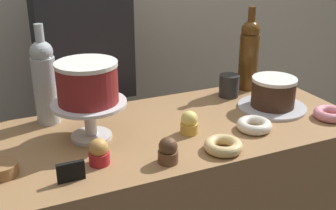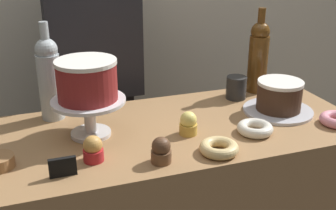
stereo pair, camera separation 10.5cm
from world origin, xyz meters
TOP-DOWN VIEW (x-y plane):
  - cake_stand_pedestal at (-0.24, 0.03)m, footprint 0.22×0.22m
  - white_layer_cake at (-0.24, 0.03)m, footprint 0.18×0.18m
  - silver_serving_platter at (0.41, 0.00)m, footprint 0.24×0.24m
  - chocolate_round_cake at (0.41, 0.00)m, footprint 0.16×0.16m
  - wine_bottle_amber at (0.44, 0.21)m, footprint 0.08×0.08m
  - wine_bottle_clear at (-0.34, 0.20)m, footprint 0.08×0.08m
  - cupcake_lemon at (0.05, -0.06)m, footprint 0.06×0.06m
  - cupcake_caramel at (-0.26, -0.13)m, footprint 0.06×0.06m
  - cupcake_chocolate at (-0.09, -0.20)m, footprint 0.06×0.06m
  - donut_sugar at (0.24, -0.12)m, footprint 0.11×0.11m
  - donut_glazed at (0.08, -0.20)m, footprint 0.11×0.11m
  - price_sign_chalkboard at (-0.35, -0.18)m, footprint 0.07×0.01m
  - coffee_cup_ceramic at (0.33, 0.17)m, footprint 0.08×0.08m
  - barista_figure at (-0.15, 0.50)m, footprint 0.36×0.22m

SIDE VIEW (x-z plane):
  - barista_figure at x=-0.15m, z-range 0.04..1.64m
  - silver_serving_platter at x=0.41m, z-range 0.88..0.89m
  - donut_sugar at x=0.24m, z-range 0.88..0.92m
  - donut_glazed at x=0.08m, z-range 0.88..0.92m
  - price_sign_chalkboard at x=-0.35m, z-range 0.88..0.94m
  - cupcake_lemon at x=0.05m, z-range 0.88..0.96m
  - cupcake_caramel at x=-0.26m, z-range 0.88..0.96m
  - cupcake_chocolate at x=-0.09m, z-range 0.88..0.96m
  - coffee_cup_ceramic at x=0.33m, z-range 0.88..0.97m
  - chocolate_round_cake at x=0.41m, z-range 0.89..1.00m
  - cake_stand_pedestal at x=-0.24m, z-range 0.91..1.02m
  - wine_bottle_amber at x=0.44m, z-range 0.86..1.19m
  - wine_bottle_clear at x=-0.34m, z-range 0.86..1.19m
  - white_layer_cake at x=-0.24m, z-range 1.00..1.12m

